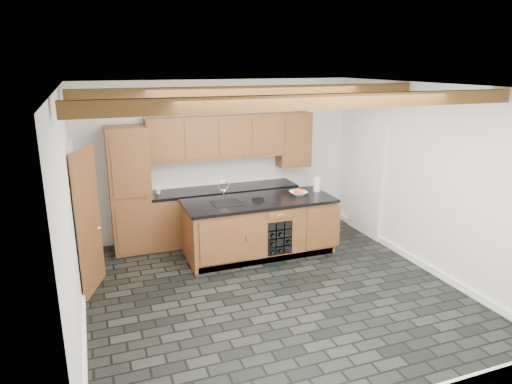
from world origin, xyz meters
TOP-DOWN VIEW (x-y plane):
  - ground at (0.00, 0.00)m, footprint 5.00×5.00m
  - room_shell at (-0.09, 0.53)m, footprint 5.01×5.00m
  - back_cabinetry at (-0.38, 2.24)m, footprint 3.65×0.62m
  - island at (0.31, 1.28)m, footprint 2.48×0.96m
  - faucet at (-0.25, 1.33)m, footprint 0.45×0.40m
  - kitchen_scale at (0.28, 1.29)m, footprint 0.19×0.13m
  - fruit_bowl at (1.01, 1.31)m, footprint 0.30×0.30m
  - fruit_cluster at (1.01, 1.31)m, footprint 0.16×0.17m
  - paper_towel at (1.42, 1.43)m, footprint 0.12×0.12m
  - mug at (-1.19, 2.22)m, footprint 0.12×0.12m

SIDE VIEW (x-z plane):
  - ground at x=0.00m, z-range 0.00..0.00m
  - island at x=0.31m, z-range 0.00..0.93m
  - kitchen_scale at x=0.28m, z-range 0.93..0.98m
  - faucet at x=-0.25m, z-range 0.79..1.14m
  - fruit_bowl at x=1.01m, z-range 0.93..1.00m
  - back_cabinetry at x=-0.38m, z-range -0.12..2.08m
  - mug at x=-1.19m, z-range 0.93..1.03m
  - fruit_cluster at x=1.01m, z-range 0.97..1.04m
  - paper_towel at x=1.42m, z-range 0.93..1.17m
  - room_shell at x=-0.09m, z-range -0.97..4.03m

